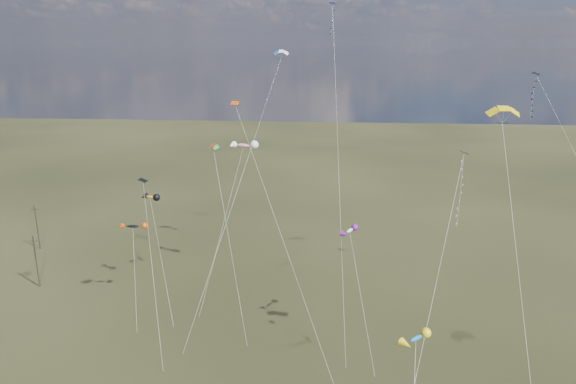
# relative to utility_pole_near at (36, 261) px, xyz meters

# --- Properties ---
(utility_pole_near) EXTENTS (1.40, 0.20, 8.00)m
(utility_pole_near) POSITION_rel_utility_pole_near_xyz_m (0.00, 0.00, 0.00)
(utility_pole_near) COLOR black
(utility_pole_near) RESTS_ON ground
(utility_pole_far) EXTENTS (1.40, 0.20, 8.00)m
(utility_pole_far) POSITION_rel_utility_pole_near_xyz_m (-8.00, 14.00, 0.00)
(utility_pole_far) COLOR black
(utility_pole_far) RESTS_ON ground
(diamond_black_high) EXTENTS (12.25, 22.92, 31.19)m
(diamond_black_high) POSITION_rel_utility_pole_near_xyz_m (68.66, 0.95, 22.41)
(diamond_black_high) COLOR black
(diamond_black_high) RESTS_ON ground
(diamond_navy_tall) EXTENTS (3.08, 22.35, 39.84)m
(diamond_navy_tall) POSITION_rel_utility_pole_near_xyz_m (42.55, 3.47, 30.17)
(diamond_navy_tall) COLOR #0A0A4C
(diamond_navy_tall) RESTS_ON ground
(diamond_black_mid) EXTENTS (5.40, 11.70, 18.94)m
(diamond_black_mid) POSITION_rel_utility_pole_near_xyz_m (21.14, -10.13, 10.29)
(diamond_black_mid) COLOR black
(diamond_black_mid) RESTS_ON ground
(diamond_navy_right) EXTENTS (8.80, 20.25, 25.48)m
(diamond_navy_right) POSITION_rel_utility_pole_near_xyz_m (53.97, -20.88, 16.80)
(diamond_navy_right) COLOR #080B4C
(diamond_navy_right) RESTS_ON ground
(diamond_orange_center) EXTENTS (13.52, 17.08, 27.92)m
(diamond_orange_center) POSITION_rel_utility_pole_near_xyz_m (34.75, -9.02, 15.34)
(diamond_orange_center) COLOR #C24702
(diamond_orange_center) RESTS_ON ground
(parafoil_yellow) EXTENTS (2.82, 19.05, 29.87)m
(parafoil_yellow) POSITION_rel_utility_pole_near_xyz_m (57.44, -19.71, 25.01)
(parafoil_yellow) COLOR yellow
(parafoil_yellow) RESTS_ON ground
(parafoil_blue_white) EXTENTS (10.27, 25.44, 34.11)m
(parafoil_blue_white) POSITION_rel_utility_pole_near_xyz_m (35.06, 9.42, 29.16)
(parafoil_blue_white) COLOR blue
(parafoil_blue_white) RESTS_ON ground
(parafoil_tricolor) EXTENTS (7.31, 14.50, 22.11)m
(parafoil_tricolor) POSITION_rel_utility_pole_near_xyz_m (27.05, 0.25, 17.32)
(parafoil_tricolor) COLOR gold
(parafoil_tricolor) RESTS_ON ground
(novelty_black_orange) EXTENTS (4.57, 8.71, 11.68)m
(novelty_black_orange) POSITION_rel_utility_pole_near_xyz_m (16.46, -3.38, 7.09)
(novelty_black_orange) COLOR black
(novelty_black_orange) RESTS_ON ground
(novelty_orange_black) EXTENTS (6.90, 10.88, 14.78)m
(novelty_orange_black) POSITION_rel_utility_pole_near_xyz_m (17.78, 0.28, 10.08)
(novelty_orange_black) COLOR orange
(novelty_orange_black) RESTS_ON ground
(novelty_white_purple) EXTENTS (4.01, 9.45, 14.26)m
(novelty_white_purple) POSITION_rel_utility_pole_near_xyz_m (44.99, -9.61, 9.69)
(novelty_white_purple) COLOR white
(novelty_white_purple) RESTS_ON ground
(novelty_redwhite_stripe) EXTENTS (6.49, 12.89, 21.52)m
(novelty_redwhite_stripe) POSITION_rel_utility_pole_near_xyz_m (30.17, 4.80, 16.67)
(novelty_redwhite_stripe) COLOR red
(novelty_redwhite_stripe) RESTS_ON ground
(novelty_blue_yellow) EXTENTS (2.77, 13.03, 13.96)m
(novelty_blue_yellow) POSITION_rel_utility_pole_near_xyz_m (49.25, -31.44, 9.37)
(novelty_blue_yellow) COLOR #0F6EB9
(novelty_blue_yellow) RESTS_ON ground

